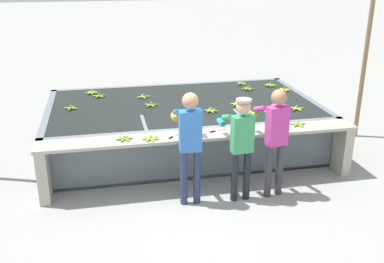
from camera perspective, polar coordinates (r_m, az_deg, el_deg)
ground_plane at (r=7.29m, az=1.74°, el=-7.60°), size 80.00×80.00×0.00m
wash_tank at (r=8.86m, az=-1.15°, el=0.81°), size 5.16×3.01×0.91m
work_ledge at (r=7.21m, az=1.38°, el=-2.14°), size 5.16×0.45×0.91m
worker_0 at (r=6.54m, az=-0.27°, el=-0.80°), size 0.41×0.72×1.75m
worker_1 at (r=6.72m, az=6.27°, el=-1.05°), size 0.44×0.73×1.62m
worker_2 at (r=6.90m, az=10.55°, el=-0.14°), size 0.48×0.74×1.72m
banana_bunch_floating_0 at (r=8.63m, az=-15.11°, el=2.88°), size 0.27×0.27×0.08m
banana_bunch_floating_1 at (r=10.16m, az=6.32°, el=6.09°), size 0.26×0.26×0.08m
banana_bunch_floating_2 at (r=9.60m, az=-12.57°, el=4.85°), size 0.28×0.28×0.08m
banana_bunch_floating_3 at (r=9.31m, az=-11.69°, el=4.45°), size 0.28×0.27×0.08m
banana_bunch_floating_4 at (r=8.20m, az=2.42°, el=2.67°), size 0.27×0.28×0.08m
banana_bunch_floating_5 at (r=9.73m, az=7.10°, el=5.41°), size 0.28×0.28×0.08m
banana_bunch_floating_6 at (r=9.12m, az=-6.19°, el=4.41°), size 0.28×0.28×0.08m
banana_bunch_floating_7 at (r=8.54m, az=13.14°, el=2.87°), size 0.26×0.28×0.08m
banana_bunch_floating_8 at (r=9.79m, az=11.65°, el=5.23°), size 0.28×0.27×0.08m
banana_bunch_floating_9 at (r=8.70m, az=10.86°, el=3.37°), size 0.28×0.27×0.08m
banana_bunch_floating_10 at (r=10.10m, az=9.91°, el=5.82°), size 0.28×0.28×0.08m
banana_bunch_floating_11 at (r=8.56m, az=-5.23°, el=3.37°), size 0.27×0.28×0.08m
banana_bunch_floating_12 at (r=8.63m, az=5.80°, el=3.48°), size 0.27×0.28×0.08m
banana_bunch_ledge_0 at (r=6.94m, az=-8.61°, el=-0.92°), size 0.28×0.27×0.08m
banana_bunch_ledge_1 at (r=6.91m, az=-5.28°, el=-0.88°), size 0.28×0.28×0.08m
banana_bunch_ledge_2 at (r=7.69m, az=13.27°, el=0.90°), size 0.27×0.28×0.08m
knife_0 at (r=7.23m, az=3.09°, el=0.11°), size 0.34×0.16×0.02m
knife_1 at (r=7.00m, az=-2.40°, el=-0.58°), size 0.25×0.28×0.02m
support_post_right at (r=9.74m, az=21.08°, el=8.30°), size 0.09×0.09×3.20m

